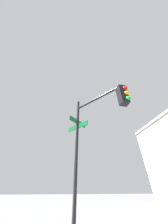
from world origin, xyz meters
name	(u,v)px	position (x,y,z in m)	size (l,w,h in m)	color
traffic_signal_near	(97,123)	(-6.14, -6.44, 3.79)	(2.29, 1.98, 5.37)	black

